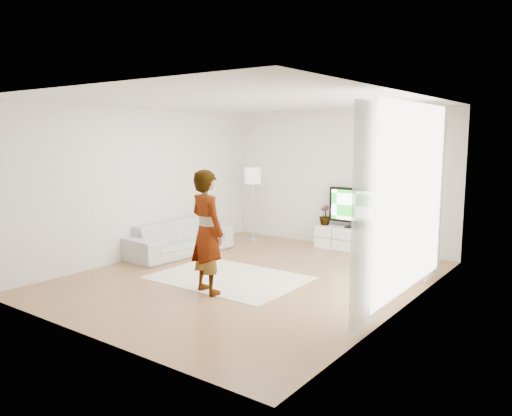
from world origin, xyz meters
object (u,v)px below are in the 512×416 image
Objects in this scene: rug at (229,278)px; player at (207,232)px; media_console at (354,239)px; sofa at (180,239)px; television at (356,207)px; floor_lamp at (253,179)px.

rug is 1.20m from player.
player is (-0.55, -3.77, 0.68)m from media_console.
television is at bearing -43.55° from sofa.
floor_lamp is (-2.24, -0.38, 1.12)m from media_console.
player is at bearing -73.16° from rug.
player is at bearing -98.32° from media_console.
media_console is at bearing -43.90° from sofa.
rug is at bearing -60.94° from floor_lamp.
sofa is at bearing 158.46° from rug.
floor_lamp is (0.33, 1.91, 1.03)m from sofa.
player is 1.13× the size of floor_lamp.
rug is at bearing -104.47° from television.
media_console is at bearing 9.76° from floor_lamp.
television is (0.00, 0.03, 0.66)m from media_console.
television is 3.51m from sofa.
media_console is at bearing -83.00° from player.
rug is at bearing -107.26° from sofa.
media_console is 3.11m from rug.
floor_lamp reaches higher than television.
rug is 1.94m from sofa.
television is 0.49× the size of rug.
media_console is 0.89× the size of player.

